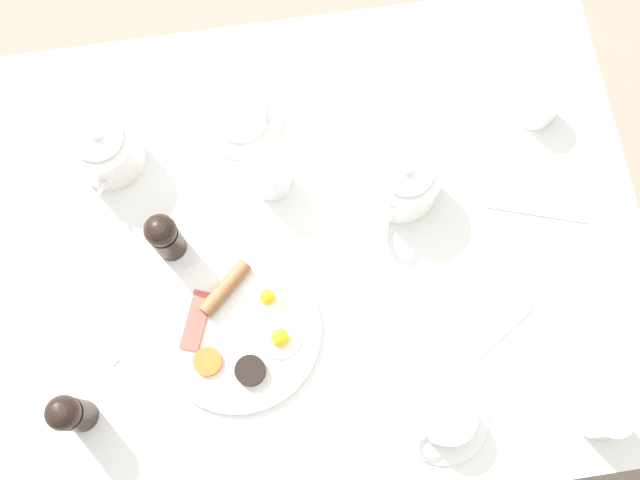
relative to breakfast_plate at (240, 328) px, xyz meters
name	(u,v)px	position (x,y,z in m)	size (l,w,h in m)	color
ground_plane	(320,319)	(0.13, -0.16, -0.77)	(8.00, 8.00, 0.00)	gray
table	(320,254)	(0.13, -0.16, -0.08)	(0.89, 1.13, 0.76)	white
breakfast_plate	(240,328)	(0.00, 0.00, 0.00)	(0.28, 0.28, 0.04)	white
teapot_near	(404,183)	(0.20, -0.31, 0.04)	(0.18, 0.12, 0.12)	white
teapot_far	(105,149)	(0.34, 0.19, 0.04)	(0.21, 0.12, 0.12)	white
teacup_with_saucer_left	(242,116)	(0.38, -0.05, 0.02)	(0.15, 0.15, 0.06)	white
teacup_with_saucer_right	(445,418)	(-0.20, -0.31, 0.02)	(0.15, 0.15, 0.06)	white
water_glass_tall	(604,417)	(-0.23, -0.55, 0.04)	(0.07, 0.07, 0.10)	white
water_glass_short	(271,174)	(0.25, -0.09, 0.04)	(0.07, 0.07, 0.09)	white
creamer_jug	(538,106)	(0.32, -0.58, 0.02)	(0.09, 0.07, 0.06)	white
pepper_grinder	(70,414)	(-0.10, 0.27, 0.06)	(0.05, 0.05, 0.13)	black
salt_grinder	(164,236)	(0.16, 0.10, 0.06)	(0.05, 0.05, 0.13)	black
napkin_folded	(349,69)	(0.45, -0.26, -0.01)	(0.12, 0.15, 0.01)	white
fork_by_plate	(537,209)	(0.13, -0.54, -0.01)	(0.07, 0.18, 0.00)	silver
knife_by_plate	(75,313)	(0.07, 0.27, -0.01)	(0.20, 0.14, 0.00)	silver
spoon_for_tea	(501,333)	(-0.07, -0.43, -0.01)	(0.09, 0.13, 0.00)	silver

